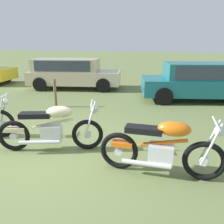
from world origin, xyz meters
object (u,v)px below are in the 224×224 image
(car_beige, at_px, (71,71))
(fence_post_wooden, at_px, (55,93))
(motorcycle_cream, at_px, (52,128))
(motorcycle_orange, at_px, (162,148))
(car_teal, at_px, (200,80))

(car_beige, relative_size, fence_post_wooden, 4.76)
(fence_post_wooden, bearing_deg, car_beige, 111.26)
(motorcycle_cream, xyz_separation_m, motorcycle_orange, (2.23, -0.14, 0.00))
(motorcycle_cream, distance_m, car_beige, 6.88)
(motorcycle_orange, relative_size, car_teal, 0.43)
(car_beige, relative_size, car_teal, 0.96)
(motorcycle_orange, distance_m, fence_post_wooden, 5.10)
(car_teal, bearing_deg, motorcycle_cream, -133.01)
(motorcycle_cream, distance_m, car_teal, 6.37)
(car_beige, distance_m, car_teal, 5.89)
(fence_post_wooden, bearing_deg, motorcycle_cream, -56.86)
(motorcycle_orange, distance_m, car_beige, 8.25)
(motorcycle_cream, distance_m, fence_post_wooden, 3.44)
(motorcycle_orange, relative_size, fence_post_wooden, 2.10)
(car_teal, xyz_separation_m, fence_post_wooden, (-4.62, -2.86, -0.31))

